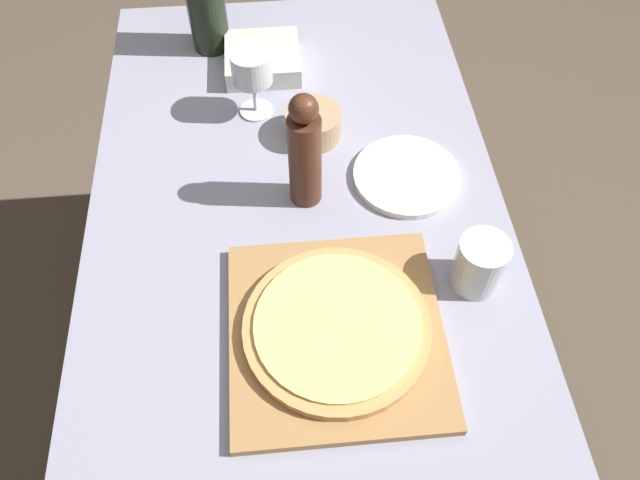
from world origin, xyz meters
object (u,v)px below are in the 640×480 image
(pizza, at_px, (337,327))
(pepper_mill, at_px, (305,153))
(wine_glass, at_px, (252,70))
(small_bowl, at_px, (313,124))

(pizza, bearing_deg, pepper_mill, 95.01)
(pepper_mill, bearing_deg, wine_glass, 109.65)
(pizza, relative_size, small_bowl, 2.65)
(pepper_mill, distance_m, wine_glass, 0.25)
(pizza, height_order, wine_glass, wine_glass)
(pizza, relative_size, wine_glass, 2.03)
(pizza, relative_size, pepper_mill, 1.23)
(pepper_mill, xyz_separation_m, wine_glass, (-0.08, 0.24, -0.01))
(pizza, bearing_deg, wine_glass, 101.77)
(wine_glass, bearing_deg, pepper_mill, -70.35)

